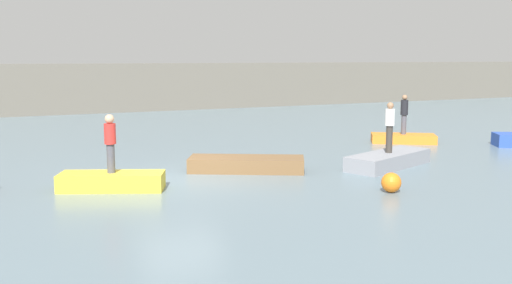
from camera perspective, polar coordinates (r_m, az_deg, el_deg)
name	(u,v)px	position (r m, az deg, el deg)	size (l,w,h in m)	color
ground_plane	(180,181)	(17.62, -7.51, -3.82)	(120.00, 120.00, 0.00)	slate
embankment_wall	(74,89)	(39.89, -17.56, 5.04)	(80.00, 1.20, 3.28)	#666056
rowboat_yellow	(112,181)	(16.74, -14.07, -3.80)	(2.90, 1.00, 0.49)	gold
rowboat_brown	(247,164)	(18.88, -0.94, -2.20)	(3.74, 1.24, 0.47)	brown
rowboat_grey	(388,160)	(20.10, 12.97, -1.73)	(3.61, 1.21, 0.50)	gray
rowboat_orange	(403,138)	(25.97, 14.35, 0.34)	(2.72, 1.19, 0.37)	orange
person_red_shirt	(110,140)	(16.53, -14.22, 0.18)	(0.32, 0.32, 1.65)	#4C4C56
person_white_shirt	(390,125)	(19.93, 13.08, 1.67)	(0.32, 0.32, 1.71)	#38332D
person_dark_shirt	(404,112)	(25.84, 14.44, 2.85)	(0.32, 0.32, 1.72)	#4C4C56
mooring_buoy	(391,183)	(16.38, 13.23, -3.92)	(0.55, 0.55, 0.55)	orange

